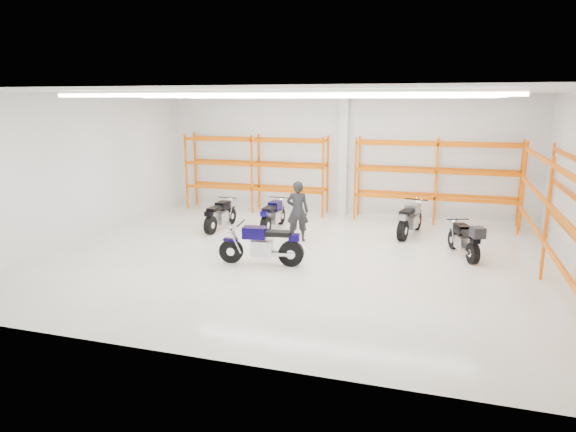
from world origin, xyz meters
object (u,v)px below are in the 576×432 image
(standing_man, at_px, (298,211))
(structural_column, at_px, (343,156))
(motorcycle_main, at_px, (265,245))
(motorcycle_back_a, at_px, (219,216))
(motorcycle_back_b, at_px, (272,216))
(motorcycle_back_c, at_px, (409,220))
(motorcycle_back_d, at_px, (466,240))

(standing_man, distance_m, structural_column, 4.37)
(motorcycle_main, height_order, motorcycle_back_a, motorcycle_main)
(motorcycle_back_b, relative_size, structural_column, 0.47)
(motorcycle_main, relative_size, motorcycle_back_b, 1.09)
(motorcycle_main, xyz_separation_m, motorcycle_back_c, (3.45, 4.17, -0.01))
(motorcycle_main, xyz_separation_m, motorcycle_back_d, (5.11, 2.19, -0.02))
(motorcycle_main, distance_m, structural_column, 6.95)
(structural_column, bearing_deg, motorcycle_main, -96.49)
(motorcycle_back_d, bearing_deg, motorcycle_main, -156.80)
(structural_column, bearing_deg, standing_man, -98.19)
(motorcycle_back_c, relative_size, motorcycle_back_d, 1.13)
(motorcycle_back_a, bearing_deg, motorcycle_back_c, 9.65)
(motorcycle_back_c, bearing_deg, motorcycle_back_b, -173.09)
(motorcycle_main, bearing_deg, motorcycle_back_c, 50.38)
(motorcycle_back_a, height_order, standing_man, standing_man)
(motorcycle_back_b, bearing_deg, structural_column, 59.83)
(motorcycle_back_a, bearing_deg, motorcycle_back_d, -6.76)
(motorcycle_back_a, distance_m, standing_man, 2.99)
(motorcycle_back_a, relative_size, motorcycle_back_b, 0.99)
(motorcycle_back_d, bearing_deg, standing_man, 175.69)
(motorcycle_back_a, height_order, motorcycle_back_b, motorcycle_back_b)
(motorcycle_main, distance_m, motorcycle_back_d, 5.56)
(motorcycle_main, height_order, motorcycle_back_d, motorcycle_main)
(motorcycle_back_a, relative_size, structural_column, 0.46)
(motorcycle_back_c, bearing_deg, motorcycle_back_a, -170.35)
(motorcycle_back_a, height_order, structural_column, structural_column)
(motorcycle_back_a, xyz_separation_m, motorcycle_back_b, (1.71, 0.51, 0.00))
(standing_man, bearing_deg, motorcycle_main, 77.47)
(motorcycle_main, height_order, motorcycle_back_c, motorcycle_main)
(motorcycle_main, bearing_deg, structural_column, 83.51)
(standing_man, height_order, structural_column, structural_column)
(motorcycle_back_c, bearing_deg, standing_man, -153.91)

